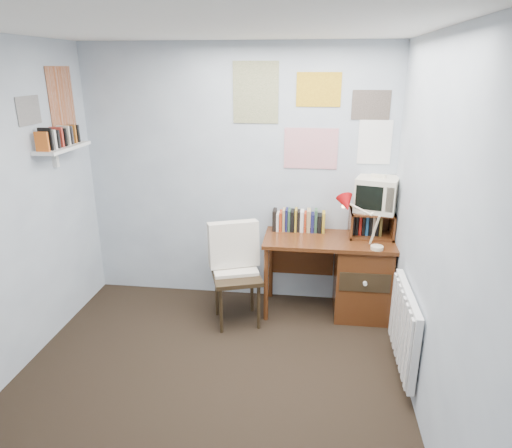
% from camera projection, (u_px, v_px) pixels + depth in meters
% --- Properties ---
extents(ground, '(3.50, 3.50, 0.00)m').
position_uv_depth(ground, '(199.00, 407.00, 3.21)').
color(ground, black).
rests_on(ground, ground).
extents(back_wall, '(3.00, 0.02, 2.50)m').
position_uv_depth(back_wall, '(238.00, 178.00, 4.45)').
color(back_wall, silver).
rests_on(back_wall, ground).
extents(right_wall, '(0.02, 3.50, 2.50)m').
position_uv_depth(right_wall, '(444.00, 254.00, 2.63)').
color(right_wall, silver).
rests_on(right_wall, ground).
extents(ceiling, '(3.00, 3.50, 0.02)m').
position_uv_depth(ceiling, '(180.00, 21.00, 2.40)').
color(ceiling, white).
rests_on(ceiling, back_wall).
extents(desk, '(1.20, 0.55, 0.76)m').
position_uv_depth(desk, '(356.00, 274.00, 4.33)').
color(desk, '#5A2D14').
rests_on(desk, ground).
extents(desk_chair, '(0.58, 0.57, 0.91)m').
position_uv_depth(desk_chair, '(237.00, 277.00, 4.16)').
color(desk_chair, black).
rests_on(desk_chair, ground).
extents(desk_lamp, '(0.32, 0.28, 0.40)m').
position_uv_depth(desk_lamp, '(379.00, 228.00, 3.93)').
color(desk_lamp, red).
rests_on(desk_lamp, desk).
extents(tv_riser, '(0.40, 0.30, 0.25)m').
position_uv_depth(tv_riser, '(371.00, 224.00, 4.26)').
color(tv_riser, '#5A2D14').
rests_on(tv_riser, desk).
extents(crt_tv, '(0.44, 0.42, 0.34)m').
position_uv_depth(crt_tv, '(377.00, 193.00, 4.18)').
color(crt_tv, beige).
rests_on(crt_tv, tv_riser).
extents(book_row, '(0.60, 0.14, 0.22)m').
position_uv_depth(book_row, '(304.00, 220.00, 4.41)').
color(book_row, '#5A2D14').
rests_on(book_row, desk).
extents(radiator, '(0.09, 0.80, 0.60)m').
position_uv_depth(radiator, '(405.00, 328.00, 3.42)').
color(radiator, white).
rests_on(radiator, right_wall).
extents(wall_shelf, '(0.20, 0.62, 0.24)m').
position_uv_depth(wall_shelf, '(63.00, 148.00, 3.89)').
color(wall_shelf, white).
rests_on(wall_shelf, left_wall).
extents(posters_back, '(1.20, 0.01, 0.90)m').
position_uv_depth(posters_back, '(312.00, 116.00, 4.16)').
color(posters_back, white).
rests_on(posters_back, back_wall).
extents(posters_left, '(0.01, 0.70, 0.60)m').
position_uv_depth(posters_left, '(46.00, 102.00, 3.77)').
color(posters_left, white).
rests_on(posters_left, left_wall).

